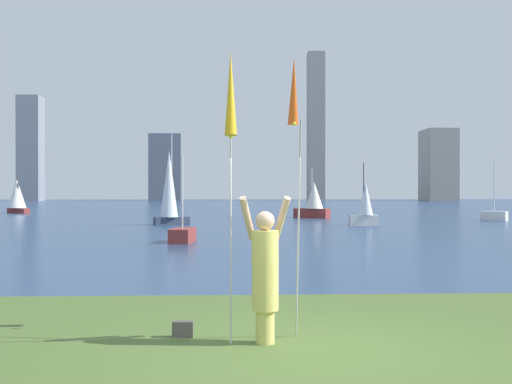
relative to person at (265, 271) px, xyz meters
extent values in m
cube|color=navy|center=(0.55, 61.68, -1.03)|extent=(120.00, 115.80, 0.12)
cube|color=#263316|center=(0.55, 3.77, -1.00)|extent=(120.00, 0.70, 0.02)
cylinder|color=#D8CC66|center=(0.00, -0.01, -0.75)|extent=(0.25, 0.25, 0.45)
cylinder|color=#D8CC66|center=(0.00, -0.01, 0.01)|extent=(0.36, 0.36, 1.07)
sphere|color=#D1A889|center=(0.00, -0.01, 0.67)|extent=(0.26, 0.26, 0.26)
cylinder|color=#D1A889|center=(-0.23, 0.14, 0.70)|extent=(0.26, 0.41, 0.61)
cylinder|color=#D1A889|center=(0.23, 0.14, 0.70)|extent=(0.26, 0.41, 0.61)
cylinder|color=#B2B2B7|center=(-0.46, 0.10, 0.41)|extent=(0.02, 0.33, 2.74)
cone|color=yellow|center=(-0.46, -0.27, 2.34)|extent=(0.16, 0.28, 1.12)
sphere|color=yellow|center=(-0.46, -0.21, 1.79)|extent=(0.06, 0.06, 0.06)
cylinder|color=#B2B2B7|center=(0.46, 0.10, 0.54)|extent=(0.02, 0.58, 2.97)
cone|color=#F25919|center=(0.46, 0.75, 2.54)|extent=(0.16, 0.34, 0.99)
sphere|color=yellow|center=(0.46, 0.66, 2.05)|extent=(0.06, 0.06, 0.06)
cube|color=#4C4742|center=(-1.13, 0.39, -0.86)|extent=(0.29, 0.13, 0.22)
cube|color=#333D51|center=(-3.90, 27.60, -0.74)|extent=(2.10, 1.26, 0.46)
cylinder|color=silver|center=(-3.90, 27.60, 1.90)|extent=(0.06, 0.06, 4.82)
cone|color=white|center=(-4.05, 27.54, 1.41)|extent=(1.34, 1.34, 3.84)
cube|color=maroon|center=(5.40, 36.06, -0.63)|extent=(2.61, 2.16, 0.68)
cylinder|color=silver|center=(5.40, 36.06, 1.15)|extent=(0.08, 0.08, 2.88)
cone|color=silver|center=(5.56, 35.95, 0.68)|extent=(1.81, 1.81, 1.93)
cube|color=white|center=(16.89, 31.57, -0.66)|extent=(1.65, 1.54, 0.62)
cylinder|color=silver|center=(16.89, 31.57, 1.28)|extent=(0.06, 0.06, 3.26)
cube|color=maroon|center=(-2.35, 15.81, -0.70)|extent=(0.99, 1.84, 0.54)
cylinder|color=silver|center=(-2.35, 15.81, 1.02)|extent=(0.06, 0.06, 2.91)
cube|color=silver|center=(7.08, 26.38, -0.67)|extent=(1.64, 0.65, 0.61)
cylinder|color=#47474C|center=(7.08, 26.38, 1.13)|extent=(0.06, 0.06, 2.99)
cone|color=white|center=(7.20, 26.38, 0.58)|extent=(0.83, 0.83, 1.90)
cube|color=maroon|center=(-18.95, 45.91, -0.75)|extent=(2.60, 2.56, 0.45)
cylinder|color=#47474C|center=(-18.95, 45.91, 1.04)|extent=(0.09, 0.09, 3.12)
cone|color=white|center=(-19.12, 46.07, 0.72)|extent=(2.20, 2.20, 2.49)
cube|color=gray|center=(-35.90, 101.85, 8.30)|extent=(3.88, 3.89, 18.54)
cube|color=slate|center=(-12.23, 102.97, 5.03)|extent=(5.76, 3.84, 12.01)
cube|color=gray|center=(15.43, 106.15, 12.86)|extent=(3.08, 3.22, 27.66)
cube|color=gray|center=(37.58, 102.94, 5.55)|extent=(5.31, 7.14, 13.04)
camera|label=1|loc=(-0.46, -8.22, 1.09)|focal=43.11mm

